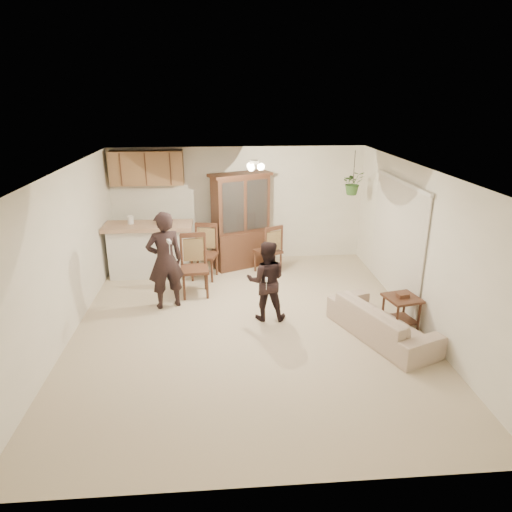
{
  "coord_description": "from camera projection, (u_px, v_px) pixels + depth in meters",
  "views": [
    {
      "loc": [
        -0.38,
        -6.61,
        3.56
      ],
      "look_at": [
        0.17,
        0.4,
        1.05
      ],
      "focal_mm": 32.0,
      "sensor_mm": 36.0,
      "label": 1
    }
  ],
  "objects": [
    {
      "name": "floor",
      "position": [
        248.0,
        325.0,
        7.43
      ],
      "size": [
        6.5,
        6.5,
        0.0
      ],
      "primitive_type": "plane",
      "color": "beige",
      "rests_on": "ground"
    },
    {
      "name": "ceiling",
      "position": [
        247.0,
        171.0,
        6.59
      ],
      "size": [
        5.5,
        6.5,
        0.02
      ],
      "primitive_type": "cube",
      "color": "silver",
      "rests_on": "wall_back"
    },
    {
      "name": "wall_back",
      "position": [
        238.0,
        204.0,
        10.06
      ],
      "size": [
        5.5,
        0.02,
        2.5
      ],
      "primitive_type": "cube",
      "color": "white",
      "rests_on": "ground"
    },
    {
      "name": "wall_front",
      "position": [
        270.0,
        375.0,
        3.96
      ],
      "size": [
        5.5,
        0.02,
        2.5
      ],
      "primitive_type": "cube",
      "color": "white",
      "rests_on": "ground"
    },
    {
      "name": "wall_left",
      "position": [
        64.0,
        257.0,
        6.81
      ],
      "size": [
        0.02,
        6.5,
        2.5
      ],
      "primitive_type": "cube",
      "color": "white",
      "rests_on": "ground"
    },
    {
      "name": "wall_right",
      "position": [
        420.0,
        248.0,
        7.21
      ],
      "size": [
        0.02,
        6.5,
        2.5
      ],
      "primitive_type": "cube",
      "color": "white",
      "rests_on": "ground"
    },
    {
      "name": "breakfast_bar",
      "position": [
        150.0,
        252.0,
        9.33
      ],
      "size": [
        1.6,
        0.55,
        1.0
      ],
      "primitive_type": "cube",
      "color": "silver",
      "rests_on": "floor"
    },
    {
      "name": "bar_top",
      "position": [
        148.0,
        226.0,
        9.15
      ],
      "size": [
        1.75,
        0.7,
        0.08
      ],
      "primitive_type": "cube",
      "color": "tan",
      "rests_on": "breakfast_bar"
    },
    {
      "name": "upper_cabinets",
      "position": [
        147.0,
        168.0,
        9.47
      ],
      "size": [
        1.5,
        0.34,
        0.7
      ],
      "primitive_type": "cube",
      "color": "brown",
      "rests_on": "wall_back"
    },
    {
      "name": "vertical_blinds",
      "position": [
        396.0,
        240.0,
        8.1
      ],
      "size": [
        0.06,
        2.3,
        2.1
      ],
      "primitive_type": null,
      "color": "beige",
      "rests_on": "wall_right"
    },
    {
      "name": "ceiling_fixture",
      "position": [
        254.0,
        166.0,
        7.76
      ],
      "size": [
        0.36,
        0.36,
        0.2
      ],
      "primitive_type": null,
      "color": "beige",
      "rests_on": "ceiling"
    },
    {
      "name": "hanging_plant",
      "position": [
        353.0,
        183.0,
        9.23
      ],
      "size": [
        0.43,
        0.37,
        0.48
      ],
      "primitive_type": "imported",
      "color": "#335F26",
      "rests_on": "ceiling"
    },
    {
      "name": "plant_cord",
      "position": [
        354.0,
        167.0,
        9.12
      ],
      "size": [
        0.01,
        0.01,
        0.65
      ],
      "primitive_type": "cylinder",
      "color": "black",
      "rests_on": "ceiling"
    },
    {
      "name": "sofa",
      "position": [
        382.0,
        316.0,
        6.95
      ],
      "size": [
        1.38,
        2.01,
        0.73
      ],
      "primitive_type": "imported",
      "rotation": [
        0.0,
        0.0,
        1.96
      ],
      "color": "beige",
      "rests_on": "floor"
    },
    {
      "name": "adult",
      "position": [
        165.0,
        258.0,
        7.79
      ],
      "size": [
        0.76,
        0.63,
        1.8
      ],
      "primitive_type": "imported",
      "rotation": [
        0.0,
        0.0,
        3.49
      ],
      "color": "black",
      "rests_on": "floor"
    },
    {
      "name": "child",
      "position": [
        266.0,
        281.0,
        7.44
      ],
      "size": [
        0.7,
        0.57,
        1.35
      ],
      "primitive_type": "imported",
      "rotation": [
        0.0,
        0.0,
        3.04
      ],
      "color": "black",
      "rests_on": "floor"
    },
    {
      "name": "china_hutch",
      "position": [
        241.0,
        221.0,
        9.66
      ],
      "size": [
        1.37,
        0.97,
        2.02
      ],
      "rotation": [
        0.0,
        0.0,
        0.42
      ],
      "color": "#3E2516",
      "rests_on": "floor"
    },
    {
      "name": "side_table",
      "position": [
        401.0,
        312.0,
        7.24
      ],
      "size": [
        0.59,
        0.59,
        0.61
      ],
      "rotation": [
        0.0,
        0.0,
        0.22
      ],
      "color": "#3E2516",
      "rests_on": "floor"
    },
    {
      "name": "chair_bar",
      "position": [
        195.0,
        279.0,
        8.45
      ],
      "size": [
        0.55,
        0.55,
        1.14
      ],
      "rotation": [
        0.0,
        0.0,
        0.09
      ],
      "color": "#3E2516",
      "rests_on": "floor"
    },
    {
      "name": "chair_hutch_left",
      "position": [
        205.0,
        264.0,
        9.22
      ],
      "size": [
        0.59,
        0.59,
        1.11
      ],
      "rotation": [
        0.0,
        0.0,
        -0.23
      ],
      "color": "#3E2516",
      "rests_on": "floor"
    },
    {
      "name": "chair_hutch_right",
      "position": [
        268.0,
        259.0,
        9.53
      ],
      "size": [
        0.63,
        0.63,
        1.05
      ],
      "rotation": [
        0.0,
        0.0,
        3.65
      ],
      "color": "#3E2516",
      "rests_on": "floor"
    },
    {
      "name": "controller_adult",
      "position": [
        169.0,
        242.0,
        7.3
      ],
      "size": [
        0.09,
        0.16,
        0.05
      ],
      "primitive_type": "cube",
      "rotation": [
        0.0,
        0.0,
        3.49
      ],
      "color": "white",
      "rests_on": "adult"
    },
    {
      "name": "controller_child",
      "position": [
        266.0,
        280.0,
        7.09
      ],
      "size": [
        0.05,
        0.12,
        0.04
      ],
      "primitive_type": "cube",
      "rotation": [
        0.0,
        0.0,
        3.04
      ],
      "color": "white",
      "rests_on": "child"
    }
  ]
}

